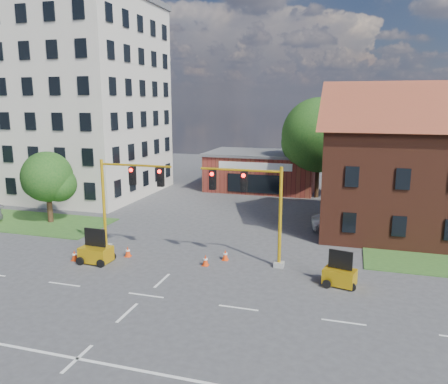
# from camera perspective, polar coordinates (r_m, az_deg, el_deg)

# --- Properties ---
(ground) EXTENTS (120.00, 120.00, 0.00)m
(ground) POSITION_cam_1_polar(r_m,az_deg,el_deg) (23.80, -10.15, -13.15)
(ground) COLOR #404042
(ground) RESTS_ON ground
(lane_markings) EXTENTS (60.00, 36.00, 0.01)m
(lane_markings) POSITION_cam_1_polar(r_m,az_deg,el_deg) (21.45, -13.86, -16.22)
(lane_markings) COLOR white
(lane_markings) RESTS_ON ground
(office_block) EXTENTS (18.40, 15.40, 20.60)m
(office_block) POSITION_cam_1_polar(r_m,az_deg,el_deg) (50.87, -19.98, 11.43)
(office_block) COLOR beige
(office_block) RESTS_ON ground
(brick_shop) EXTENTS (12.40, 8.40, 4.30)m
(brick_shop) POSITION_cam_1_polar(r_m,az_deg,el_deg) (50.79, 5.02, 2.84)
(brick_shop) COLOR maroon
(brick_shop) RESTS_ON ground
(tree_large) EXTENTS (8.11, 7.73, 10.43)m
(tree_large) POSITION_cam_1_polar(r_m,az_deg,el_deg) (46.53, 12.78, 6.91)
(tree_large) COLOR #362313
(tree_large) RESTS_ON ground
(tree_nw_front) EXTENTS (4.36, 4.15, 5.98)m
(tree_nw_front) POSITION_cam_1_polar(r_m,az_deg,el_deg) (38.59, -21.76, 1.61)
(tree_nw_front) COLOR #362313
(tree_nw_front) RESTS_ON ground
(signal_mast_west) EXTENTS (5.30, 0.60, 6.20)m
(signal_mast_west) POSITION_cam_1_polar(r_m,az_deg,el_deg) (29.60, -12.79, -0.31)
(signal_mast_west) COLOR gray
(signal_mast_west) RESTS_ON ground
(signal_mast_east) EXTENTS (5.30, 0.60, 6.20)m
(signal_mast_east) POSITION_cam_1_polar(r_m,az_deg,el_deg) (26.51, 3.89, -1.43)
(signal_mast_east) COLOR gray
(signal_mast_east) RESTS_ON ground
(trailer_west) EXTENTS (1.92, 1.32, 2.12)m
(trailer_west) POSITION_cam_1_polar(r_m,az_deg,el_deg) (28.75, -16.38, -7.60)
(trailer_west) COLOR #EBB213
(trailer_west) RESTS_ON ground
(trailer_east) EXTENTS (1.91, 1.50, 1.92)m
(trailer_east) POSITION_cam_1_polar(r_m,az_deg,el_deg) (25.20, 14.87, -10.44)
(trailer_east) COLOR #EBB213
(trailer_east) RESTS_ON ground
(cone_a) EXTENTS (0.40, 0.40, 0.70)m
(cone_a) POSITION_cam_1_polar(r_m,az_deg,el_deg) (29.64, -18.95, -7.84)
(cone_a) COLOR red
(cone_a) RESTS_ON ground
(cone_b) EXTENTS (0.40, 0.40, 0.70)m
(cone_b) POSITION_cam_1_polar(r_m,az_deg,el_deg) (29.44, -12.45, -7.61)
(cone_b) COLOR red
(cone_b) RESTS_ON ground
(cone_c) EXTENTS (0.40, 0.40, 0.70)m
(cone_c) POSITION_cam_1_polar(r_m,az_deg,el_deg) (28.15, 0.17, -8.23)
(cone_c) COLOR red
(cone_c) RESTS_ON ground
(cone_d) EXTENTS (0.40, 0.40, 0.70)m
(cone_d) POSITION_cam_1_polar(r_m,az_deg,el_deg) (27.26, -2.44, -8.92)
(cone_d) COLOR red
(cone_d) RESTS_ON ground
(pickup_white) EXTENTS (5.63, 3.15, 1.49)m
(pickup_white) POSITION_cam_1_polar(r_m,az_deg,el_deg) (35.34, 15.68, -3.82)
(pickup_white) COLOR white
(pickup_white) RESTS_ON ground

